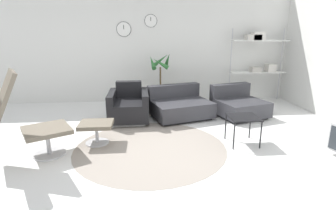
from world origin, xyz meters
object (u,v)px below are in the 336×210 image
ottoman (96,128)px  potted_plant (160,88)px  lounge_chair (12,107)px  couch_second (238,105)px  shelf_unit (259,53)px  side_table (243,119)px  armchair_red (129,107)px  couch_low (179,106)px

ottoman → potted_plant: potted_plant is taller
potted_plant → lounge_chair: bearing=-128.2°
couch_second → shelf_unit: (0.88, 1.19, 0.99)m
side_table → shelf_unit: (1.31, 2.61, 0.82)m
lounge_chair → ottoman: 1.18m
lounge_chair → shelf_unit: size_ratio=0.73×
lounge_chair → ottoman: bearing=90.0°
ottoman → couch_second: size_ratio=0.44×
couch_second → potted_plant: potted_plant is taller
lounge_chair → armchair_red: (1.37, 1.63, -0.48)m
ottoman → potted_plant: bearing=61.7°
side_table → couch_second: bearing=72.9°
ottoman → potted_plant: (1.12, 2.09, 0.19)m
couch_second → ottoman: bearing=7.5°
shelf_unit → side_table: bearing=-116.7°
lounge_chair → ottoman: lounge_chair is taller
ottoman → side_table: bearing=-5.1°
ottoman → shelf_unit: size_ratio=0.28×
lounge_chair → potted_plant: (2.05, 2.61, -0.30)m
potted_plant → shelf_unit: shelf_unit is taller
potted_plant → shelf_unit: 2.58m
couch_low → couch_second: (1.23, -0.04, 0.00)m
couch_low → side_table: 1.66m
shelf_unit → couch_low: bearing=-151.2°
lounge_chair → couch_low: size_ratio=0.97×
couch_low → side_table: size_ratio=3.03×
ottoman → shelf_unit: 4.40m
ottoman → potted_plant: 2.38m
lounge_chair → couch_low: (2.39, 1.77, -0.53)m
couch_low → potted_plant: potted_plant is taller
couch_second → shelf_unit: bearing=-143.1°
couch_second → side_table: size_ratio=2.57×
couch_low → side_table: bearing=101.7°
side_table → potted_plant: (-1.13, 2.29, 0.05)m
potted_plant → shelf_unit: (2.44, 0.32, 0.77)m
couch_second → couch_low: bearing=-18.5°
side_table → armchair_red: bearing=144.2°
lounge_chair → armchair_red: lounge_chair is taller
side_table → couch_low: bearing=118.5°
lounge_chair → shelf_unit: 5.38m
couch_low → armchair_red: bearing=-8.7°
potted_plant → couch_low: bearing=-68.0°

